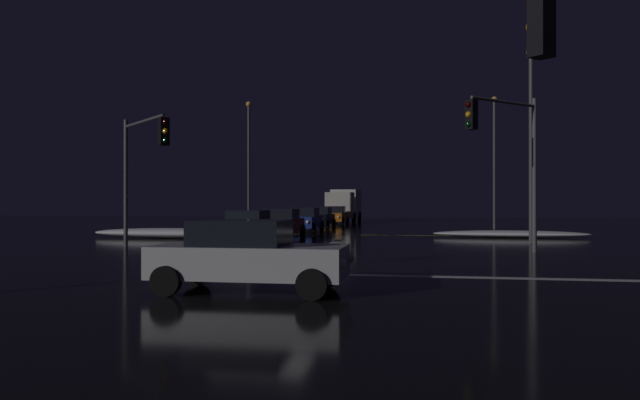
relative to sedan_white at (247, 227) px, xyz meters
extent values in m
cube|color=black|center=(3.78, -11.04, -0.85)|extent=(120.00, 120.00, 0.10)
cube|color=white|center=(3.78, -2.92, -0.80)|extent=(0.35, 13.89, 0.01)
cube|color=yellow|center=(3.78, 8.68, -0.80)|extent=(22.00, 0.15, 0.01)
cube|color=white|center=(12.00, -11.04, -0.80)|extent=(13.89, 0.40, 0.01)
ellipsoid|color=white|center=(-5.13, 3.84, -0.53)|extent=(9.37, 1.50, 0.54)
ellipsoid|color=white|center=(12.70, 7.46, -0.61)|extent=(8.37, 1.50, 0.39)
cube|color=silver|center=(0.00, -0.04, -0.13)|extent=(1.80, 4.20, 0.70)
cube|color=black|center=(0.00, 0.16, 0.49)|extent=(1.60, 2.00, 0.55)
cylinder|color=black|center=(0.90, -1.59, -0.48)|extent=(0.22, 0.64, 0.64)
cylinder|color=black|center=(-0.90, -1.59, -0.48)|extent=(0.22, 0.64, 0.64)
cylinder|color=black|center=(0.90, 1.51, -0.48)|extent=(0.22, 0.64, 0.64)
cylinder|color=black|center=(-0.90, 1.51, -0.48)|extent=(0.22, 0.64, 0.64)
sphere|color=#F9EFC6|center=(0.65, -2.16, -0.08)|extent=(0.22, 0.22, 0.22)
sphere|color=#F9EFC6|center=(-0.65, -2.16, -0.08)|extent=(0.22, 0.22, 0.22)
cube|color=maroon|center=(0.33, 5.26, -0.13)|extent=(1.80, 4.20, 0.70)
cube|color=black|center=(0.33, 5.46, 0.49)|extent=(1.60, 2.00, 0.55)
cylinder|color=black|center=(1.23, 3.71, -0.48)|extent=(0.22, 0.64, 0.64)
cylinder|color=black|center=(-0.57, 3.71, -0.48)|extent=(0.22, 0.64, 0.64)
cylinder|color=black|center=(1.23, 6.81, -0.48)|extent=(0.22, 0.64, 0.64)
cylinder|color=black|center=(-0.57, 6.81, -0.48)|extent=(0.22, 0.64, 0.64)
sphere|color=#F9EFC6|center=(0.98, 3.14, -0.08)|extent=(0.22, 0.22, 0.22)
sphere|color=#F9EFC6|center=(-0.32, 3.14, -0.08)|extent=(0.22, 0.22, 0.22)
cube|color=navy|center=(0.38, 11.45, -0.13)|extent=(1.80, 4.20, 0.70)
cube|color=black|center=(0.38, 11.65, 0.49)|extent=(1.60, 2.00, 0.55)
cylinder|color=black|center=(1.28, 9.90, -0.48)|extent=(0.22, 0.64, 0.64)
cylinder|color=black|center=(-0.52, 9.90, -0.48)|extent=(0.22, 0.64, 0.64)
cylinder|color=black|center=(1.28, 13.00, -0.48)|extent=(0.22, 0.64, 0.64)
cylinder|color=black|center=(-0.52, 13.00, -0.48)|extent=(0.22, 0.64, 0.64)
sphere|color=#F9EFC6|center=(1.03, 9.33, -0.08)|extent=(0.22, 0.22, 0.22)
sphere|color=#F9EFC6|center=(-0.27, 9.33, -0.08)|extent=(0.22, 0.22, 0.22)
cube|color=black|center=(0.26, 17.67, -0.13)|extent=(1.80, 4.20, 0.70)
cube|color=black|center=(0.26, 17.87, 0.49)|extent=(1.60, 2.00, 0.55)
cylinder|color=black|center=(1.16, 16.12, -0.48)|extent=(0.22, 0.64, 0.64)
cylinder|color=black|center=(-0.64, 16.12, -0.48)|extent=(0.22, 0.64, 0.64)
cylinder|color=black|center=(1.16, 19.22, -0.48)|extent=(0.22, 0.64, 0.64)
cylinder|color=black|center=(-0.64, 19.22, -0.48)|extent=(0.22, 0.64, 0.64)
sphere|color=#F9EFC6|center=(0.91, 15.55, -0.08)|extent=(0.22, 0.22, 0.22)
sphere|color=#F9EFC6|center=(-0.39, 15.55, -0.08)|extent=(0.22, 0.22, 0.22)
cube|color=#C66014|center=(0.47, 24.12, -0.13)|extent=(1.80, 4.20, 0.70)
cube|color=black|center=(0.47, 24.32, 0.49)|extent=(1.60, 2.00, 0.55)
cylinder|color=black|center=(1.37, 22.57, -0.48)|extent=(0.22, 0.64, 0.64)
cylinder|color=black|center=(-0.43, 22.57, -0.48)|extent=(0.22, 0.64, 0.64)
cylinder|color=black|center=(1.37, 25.67, -0.48)|extent=(0.22, 0.64, 0.64)
cylinder|color=black|center=(-0.43, 25.67, -0.48)|extent=(0.22, 0.64, 0.64)
sphere|color=#F9EFC6|center=(1.12, 22.00, -0.08)|extent=(0.22, 0.22, 0.22)
sphere|color=#F9EFC6|center=(-0.18, 22.00, -0.08)|extent=(0.22, 0.22, 0.22)
cube|color=beige|center=(0.45, 27.56, 0.83)|extent=(2.40, 2.20, 2.30)
cube|color=silver|center=(0.45, 32.06, 0.98)|extent=(2.40, 5.00, 2.60)
cylinder|color=black|center=(1.65, 28.16, -0.32)|extent=(0.28, 0.96, 0.96)
cylinder|color=black|center=(-0.75, 28.16, -0.32)|extent=(0.28, 0.96, 0.96)
cylinder|color=black|center=(1.65, 32.86, -0.32)|extent=(0.28, 0.96, 0.96)
cylinder|color=black|center=(-0.75, 32.86, -0.32)|extent=(0.28, 0.96, 0.96)
sphere|color=#F9EFC6|center=(1.30, 26.41, 0.23)|extent=(0.26, 0.26, 0.26)
sphere|color=#F9EFC6|center=(-0.40, 26.41, 0.23)|extent=(0.26, 0.26, 0.26)
cube|color=#B7B7BC|center=(4.36, -14.51, -0.13)|extent=(4.20, 1.80, 0.70)
cube|color=black|center=(4.16, -14.51, 0.49)|extent=(2.00, 1.60, 0.55)
cylinder|color=black|center=(5.91, -13.61, -0.48)|extent=(0.64, 0.22, 0.64)
cylinder|color=black|center=(5.91, -15.41, -0.48)|extent=(0.64, 0.22, 0.64)
cylinder|color=black|center=(2.81, -13.61, -0.48)|extent=(0.64, 0.22, 0.64)
cylinder|color=black|center=(2.81, -15.41, -0.48)|extent=(0.64, 0.22, 0.64)
sphere|color=#F9EFC6|center=(6.48, -13.86, -0.08)|extent=(0.22, 0.22, 0.22)
sphere|color=#F9EFC6|center=(6.48, -15.16, -0.08)|extent=(0.22, 0.22, 0.22)
cube|color=black|center=(9.99, -17.24, 4.01)|extent=(0.46, 0.46, 1.05)
sphere|color=black|center=(9.88, -17.13, 4.35)|extent=(0.22, 0.22, 0.22)
sphere|color=orange|center=(9.88, -17.13, 4.01)|extent=(0.22, 0.22, 0.22)
sphere|color=black|center=(9.88, -17.13, 3.66)|extent=(0.22, 0.22, 0.22)
cylinder|color=#4C4C51|center=(-4.73, -2.52, 1.96)|extent=(0.18, 0.18, 5.53)
cylinder|color=#4C4C51|center=(-3.15, -4.10, 4.43)|extent=(3.25, 3.25, 0.12)
cube|color=black|center=(-1.56, -5.69, 3.80)|extent=(0.46, 0.46, 1.05)
sphere|color=black|center=(-1.45, -5.80, 4.15)|extent=(0.22, 0.22, 0.22)
sphere|color=orange|center=(-1.45, -5.80, 3.80)|extent=(0.22, 0.22, 0.22)
sphere|color=black|center=(-1.45, -5.80, 3.46)|extent=(0.22, 0.22, 0.22)
cylinder|color=#4C4C51|center=(12.30, -2.52, 2.19)|extent=(0.18, 0.18, 5.98)
cylinder|color=#4C4C51|center=(11.02, -3.80, 4.87)|extent=(2.64, 2.64, 0.12)
cube|color=black|center=(9.75, -5.07, 4.25)|extent=(0.46, 0.46, 1.05)
sphere|color=black|center=(9.63, -5.19, 4.59)|extent=(0.22, 0.22, 0.22)
sphere|color=orange|center=(9.63, -5.19, 4.25)|extent=(0.22, 0.22, 0.22)
sphere|color=black|center=(9.63, -5.19, 3.90)|extent=(0.22, 0.22, 0.22)
cylinder|color=#424247|center=(-5.43, 18.68, 3.86)|extent=(0.20, 0.20, 9.33)
sphere|color=#F9AD47|center=(-5.43, 18.68, 8.71)|extent=(0.44, 0.44, 0.44)
cylinder|color=#424247|center=(13.00, 18.68, 3.79)|extent=(0.20, 0.20, 9.18)
sphere|color=#F9AD47|center=(13.00, 18.68, 8.56)|extent=(0.44, 0.44, 0.44)
cylinder|color=#424247|center=(13.00, 2.68, 3.61)|extent=(0.20, 0.20, 8.83)
sphere|color=#F9AD47|center=(13.00, 2.68, 8.21)|extent=(0.44, 0.44, 0.44)
camera|label=1|loc=(8.19, -27.57, 1.18)|focal=34.74mm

